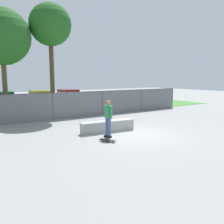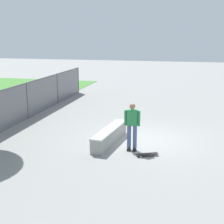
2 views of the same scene
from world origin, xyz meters
The scene contains 5 objects.
ground_plane centered at (0.00, 0.00, 0.00)m, with size 80.00×80.00×0.00m, color gray.
concrete_ledge centered at (-0.82, 1.34, 0.30)m, with size 3.09×0.80×0.60m.
skateboarder centered at (-1.46, 0.32, 1.01)m, with size 0.28×0.60×1.82m.
skateboard centered at (-1.93, -0.33, 0.07)m, with size 0.53×0.81×0.09m.
chainlink_fence centered at (0.00, 6.42, 1.02)m, with size 19.92×0.07×1.88m.
Camera 2 is at (-13.02, -1.69, 4.30)m, focal length 52.47 mm.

